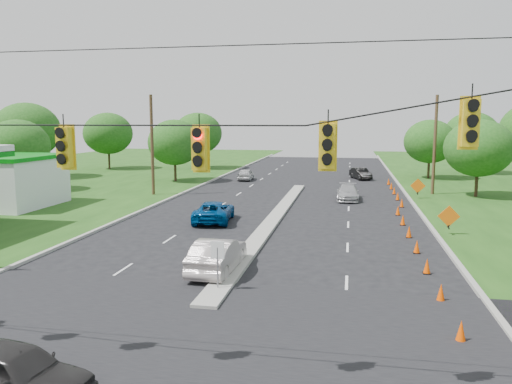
# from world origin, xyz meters

# --- Properties ---
(ground) EXTENTS (160.00, 160.00, 0.00)m
(ground) POSITION_xyz_m (0.00, 0.00, 0.00)
(ground) COLOR black
(ground) RESTS_ON ground
(cross_street) EXTENTS (160.00, 14.00, 0.02)m
(cross_street) POSITION_xyz_m (0.00, 0.00, 0.00)
(cross_street) COLOR black
(cross_street) RESTS_ON ground
(curb_left) EXTENTS (0.25, 110.00, 0.16)m
(curb_left) POSITION_xyz_m (-10.10, 30.00, 0.00)
(curb_left) COLOR gray
(curb_left) RESTS_ON ground
(curb_right) EXTENTS (0.25, 110.00, 0.16)m
(curb_right) POSITION_xyz_m (10.10, 30.00, 0.00)
(curb_right) COLOR gray
(curb_right) RESTS_ON ground
(median) EXTENTS (1.00, 34.00, 0.18)m
(median) POSITION_xyz_m (0.00, 21.00, 0.00)
(median) COLOR gray
(median) RESTS_ON ground
(median_sign) EXTENTS (0.55, 0.06, 2.05)m
(median_sign) POSITION_xyz_m (0.00, 6.00, 1.46)
(median_sign) COLOR gray
(median_sign) RESTS_ON ground
(signal_span) EXTENTS (25.60, 0.32, 9.00)m
(signal_span) POSITION_xyz_m (-0.05, -1.00, 4.97)
(signal_span) COLOR #422D1C
(signal_span) RESTS_ON ground
(utility_pole_far_left) EXTENTS (0.28, 0.28, 9.00)m
(utility_pole_far_left) POSITION_xyz_m (-12.50, 30.00, 4.50)
(utility_pole_far_left) COLOR #422D1C
(utility_pole_far_left) RESTS_ON ground
(utility_pole_far_right) EXTENTS (0.28, 0.28, 9.00)m
(utility_pole_far_right) POSITION_xyz_m (12.50, 35.00, 4.50)
(utility_pole_far_right) COLOR #422D1C
(utility_pole_far_right) RESTS_ON ground
(cone_0) EXTENTS (0.32, 0.32, 0.70)m
(cone_0) POSITION_xyz_m (8.47, 3.00, 0.35)
(cone_0) COLOR #FF4B00
(cone_0) RESTS_ON ground
(cone_1) EXTENTS (0.32, 0.32, 0.70)m
(cone_1) POSITION_xyz_m (8.47, 6.50, 0.35)
(cone_1) COLOR #FF4B00
(cone_1) RESTS_ON ground
(cone_2) EXTENTS (0.32, 0.32, 0.70)m
(cone_2) POSITION_xyz_m (8.47, 10.00, 0.35)
(cone_2) COLOR #FF4B00
(cone_2) RESTS_ON ground
(cone_3) EXTENTS (0.32, 0.32, 0.70)m
(cone_3) POSITION_xyz_m (8.47, 13.50, 0.35)
(cone_3) COLOR #FF4B00
(cone_3) RESTS_ON ground
(cone_4) EXTENTS (0.32, 0.32, 0.70)m
(cone_4) POSITION_xyz_m (8.47, 17.00, 0.35)
(cone_4) COLOR #FF4B00
(cone_4) RESTS_ON ground
(cone_5) EXTENTS (0.32, 0.32, 0.70)m
(cone_5) POSITION_xyz_m (8.47, 20.50, 0.35)
(cone_5) COLOR #FF4B00
(cone_5) RESTS_ON ground
(cone_6) EXTENTS (0.32, 0.32, 0.70)m
(cone_6) POSITION_xyz_m (8.47, 24.00, 0.35)
(cone_6) COLOR #FF4B00
(cone_6) RESTS_ON ground
(cone_7) EXTENTS (0.32, 0.32, 0.70)m
(cone_7) POSITION_xyz_m (9.07, 27.50, 0.35)
(cone_7) COLOR #FF4B00
(cone_7) RESTS_ON ground
(cone_8) EXTENTS (0.32, 0.32, 0.70)m
(cone_8) POSITION_xyz_m (9.07, 31.00, 0.35)
(cone_8) COLOR #FF4B00
(cone_8) RESTS_ON ground
(cone_9) EXTENTS (0.32, 0.32, 0.70)m
(cone_9) POSITION_xyz_m (9.07, 34.50, 0.35)
(cone_9) COLOR #FF4B00
(cone_9) RESTS_ON ground
(cone_10) EXTENTS (0.32, 0.32, 0.70)m
(cone_10) POSITION_xyz_m (9.07, 38.00, 0.35)
(cone_10) COLOR #FF4B00
(cone_10) RESTS_ON ground
(cone_11) EXTENTS (0.32, 0.32, 0.70)m
(cone_11) POSITION_xyz_m (9.07, 41.50, 0.35)
(cone_11) COLOR #FF4B00
(cone_11) RESTS_ON ground
(work_sign_1) EXTENTS (1.27, 0.58, 1.37)m
(work_sign_1) POSITION_xyz_m (10.80, 18.00, 1.09)
(work_sign_1) COLOR black
(work_sign_1) RESTS_ON ground
(work_sign_2) EXTENTS (1.27, 0.58, 1.37)m
(work_sign_2) POSITION_xyz_m (10.80, 32.00, 1.09)
(work_sign_2) COLOR black
(work_sign_2) RESTS_ON ground
(tree_2) EXTENTS (5.88, 5.88, 6.86)m
(tree_2) POSITION_xyz_m (-26.00, 30.00, 4.34)
(tree_2) COLOR black
(tree_2) RESTS_ON ground
(tree_3) EXTENTS (7.56, 7.56, 8.82)m
(tree_3) POSITION_xyz_m (-32.00, 40.00, 5.58)
(tree_3) COLOR black
(tree_3) RESTS_ON ground
(tree_4) EXTENTS (6.72, 6.72, 7.84)m
(tree_4) POSITION_xyz_m (-28.00, 52.00, 4.96)
(tree_4) COLOR black
(tree_4) RESTS_ON ground
(tree_5) EXTENTS (5.88, 5.88, 6.86)m
(tree_5) POSITION_xyz_m (-14.00, 40.00, 4.34)
(tree_5) COLOR black
(tree_5) RESTS_ON ground
(tree_6) EXTENTS (6.72, 6.72, 7.84)m
(tree_6) POSITION_xyz_m (-16.00, 55.00, 4.96)
(tree_6) COLOR black
(tree_6) RESTS_ON ground
(tree_9) EXTENTS (5.88, 5.88, 6.86)m
(tree_9) POSITION_xyz_m (16.00, 34.00, 4.34)
(tree_9) COLOR black
(tree_9) RESTS_ON ground
(tree_11) EXTENTS (6.72, 6.72, 7.84)m
(tree_11) POSITION_xyz_m (20.00, 55.00, 4.96)
(tree_11) COLOR black
(tree_11) RESTS_ON ground
(tree_12) EXTENTS (5.88, 5.88, 6.86)m
(tree_12) POSITION_xyz_m (14.00, 48.00, 4.34)
(tree_12) COLOR black
(tree_12) RESTS_ON ground
(black_sedan) EXTENTS (4.24, 2.28, 1.37)m
(black_sedan) POSITION_xyz_m (-2.82, -2.33, 0.69)
(black_sedan) COLOR black
(black_sedan) RESTS_ON ground
(white_sedan) EXTENTS (1.71, 4.68, 1.53)m
(white_sedan) POSITION_xyz_m (-0.70, 8.56, 0.77)
(white_sedan) COLOR #B4A9A6
(white_sedan) RESTS_ON ground
(blue_pickup) EXTENTS (2.82, 5.21, 1.39)m
(blue_pickup) POSITION_xyz_m (-3.86, 19.38, 0.69)
(blue_pickup) COLOR navy
(blue_pickup) RESTS_ON ground
(silver_car_far) EXTENTS (1.85, 4.46, 1.29)m
(silver_car_far) POSITION_xyz_m (4.88, 30.37, 0.65)
(silver_car_far) COLOR #9C9C9E
(silver_car_far) RESTS_ON ground
(silver_car_oncoming) EXTENTS (1.71, 3.88, 1.30)m
(silver_car_oncoming) POSITION_xyz_m (-6.60, 42.82, 0.65)
(silver_car_oncoming) COLOR #BABABA
(silver_car_oncoming) RESTS_ON ground
(dark_car_receding) EXTENTS (2.67, 4.24, 1.32)m
(dark_car_receding) POSITION_xyz_m (6.24, 46.14, 0.66)
(dark_car_receding) COLOR black
(dark_car_receding) RESTS_ON ground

